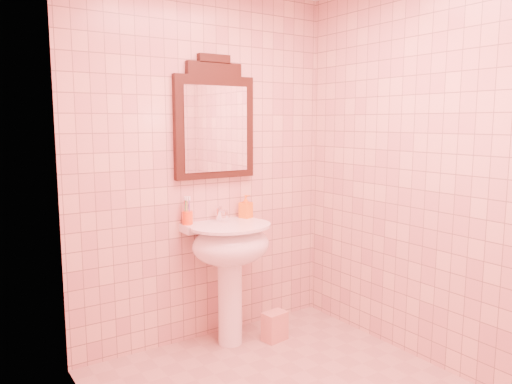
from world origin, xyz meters
TOP-DOWN VIEW (x-y plane):
  - back_wall at (0.00, 1.10)m, footprint 2.00×0.02m
  - pedestal_sink at (0.06, 0.87)m, footprint 0.58×0.58m
  - faucet at (0.06, 1.01)m, footprint 0.04×0.16m
  - mirror at (0.06, 1.07)m, footprint 0.62×0.06m
  - toothbrush_cup at (-0.18, 1.04)m, footprint 0.07×0.07m
  - soap_dispenser at (0.29, 1.02)m, footprint 0.10×0.10m
  - towel at (0.36, 0.74)m, footprint 0.19×0.14m

SIDE VIEW (x-z plane):
  - towel at x=0.36m, z-range 0.00..0.21m
  - pedestal_sink at x=0.06m, z-range 0.23..1.09m
  - toothbrush_cup at x=-0.18m, z-range 0.83..1.00m
  - faucet at x=0.06m, z-range 0.87..0.97m
  - soap_dispenser at x=0.29m, z-range 0.86..1.04m
  - back_wall at x=0.00m, z-range 0.00..2.50m
  - mirror at x=0.06m, z-range 1.14..1.99m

